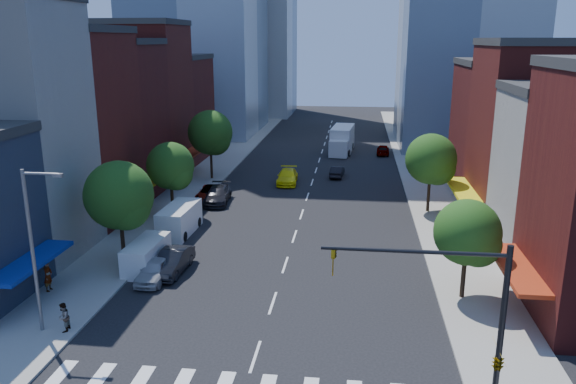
{
  "coord_description": "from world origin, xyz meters",
  "views": [
    {
      "loc": [
        4.69,
        -24.77,
        15.5
      ],
      "look_at": [
        0.03,
        13.4,
        5.0
      ],
      "focal_mm": 35.0,
      "sensor_mm": 36.0,
      "label": 1
    }
  ],
  "objects_px": {
    "parked_car_rear": "(218,195)",
    "cargo_van_far": "(179,220)",
    "parked_car_third": "(210,193)",
    "traffic_car_far": "(383,150)",
    "parked_car_front": "(155,270)",
    "parked_car_second": "(172,262)",
    "pedestrian_near": "(48,276)",
    "taxi": "(287,177)",
    "traffic_car_oncoming": "(337,172)",
    "box_truck": "(342,141)",
    "cargo_van_near": "(146,256)",
    "pedestrian_far": "(63,317)"
  },
  "relations": [
    {
      "from": "parked_car_third",
      "to": "traffic_car_far",
      "type": "distance_m",
      "value": 30.81
    },
    {
      "from": "traffic_car_far",
      "to": "box_truck",
      "type": "relative_size",
      "value": 0.45
    },
    {
      "from": "cargo_van_near",
      "to": "pedestrian_near",
      "type": "xyz_separation_m",
      "value": [
        -4.73,
        -4.37,
        0.14
      ]
    },
    {
      "from": "traffic_car_far",
      "to": "parked_car_third",
      "type": "bearing_deg",
      "value": 57.02
    },
    {
      "from": "traffic_car_far",
      "to": "parked_car_rear",
      "type": "bearing_deg",
      "value": 59.43
    },
    {
      "from": "parked_car_third",
      "to": "parked_car_rear",
      "type": "xyz_separation_m",
      "value": [
        0.96,
        -0.89,
        0.1
      ]
    },
    {
      "from": "parked_car_third",
      "to": "parked_car_second",
      "type": "bearing_deg",
      "value": -85.97
    },
    {
      "from": "traffic_car_oncoming",
      "to": "box_truck",
      "type": "relative_size",
      "value": 0.43
    },
    {
      "from": "parked_car_rear",
      "to": "taxi",
      "type": "bearing_deg",
      "value": 50.59
    },
    {
      "from": "parked_car_front",
      "to": "parked_car_rear",
      "type": "bearing_deg",
      "value": 91.9
    },
    {
      "from": "parked_car_rear",
      "to": "traffic_car_oncoming",
      "type": "distance_m",
      "value": 16.49
    },
    {
      "from": "pedestrian_near",
      "to": "taxi",
      "type": "bearing_deg",
      "value": -23.33
    },
    {
      "from": "parked_car_front",
      "to": "pedestrian_far",
      "type": "relative_size",
      "value": 2.59
    },
    {
      "from": "parked_car_rear",
      "to": "cargo_van_far",
      "type": "distance_m",
      "value": 9.25
    },
    {
      "from": "cargo_van_near",
      "to": "parked_car_second",
      "type": "bearing_deg",
      "value": -7.24
    },
    {
      "from": "parked_car_third",
      "to": "taxi",
      "type": "bearing_deg",
      "value": 45.46
    },
    {
      "from": "cargo_van_far",
      "to": "traffic_car_oncoming",
      "type": "distance_m",
      "value": 24.53
    },
    {
      "from": "traffic_car_far",
      "to": "parked_car_second",
      "type": "bearing_deg",
      "value": 72.32
    },
    {
      "from": "parked_car_rear",
      "to": "cargo_van_far",
      "type": "relative_size",
      "value": 0.99
    },
    {
      "from": "cargo_van_far",
      "to": "box_truck",
      "type": "bearing_deg",
      "value": 73.02
    },
    {
      "from": "taxi",
      "to": "pedestrian_near",
      "type": "xyz_separation_m",
      "value": [
        -11.54,
        -29.44,
        0.37
      ]
    },
    {
      "from": "taxi",
      "to": "box_truck",
      "type": "height_order",
      "value": "box_truck"
    },
    {
      "from": "parked_car_third",
      "to": "box_truck",
      "type": "bearing_deg",
      "value": 62.27
    },
    {
      "from": "parked_car_front",
      "to": "parked_car_third",
      "type": "xyz_separation_m",
      "value": [
        -1.25,
        19.27,
        -0.02
      ]
    },
    {
      "from": "parked_car_second",
      "to": "taxi",
      "type": "height_order",
      "value": "parked_car_second"
    },
    {
      "from": "pedestrian_near",
      "to": "parked_car_rear",
      "type": "bearing_deg",
      "value": -17.07
    },
    {
      "from": "pedestrian_near",
      "to": "pedestrian_far",
      "type": "bearing_deg",
      "value": -145.12
    },
    {
      "from": "parked_car_second",
      "to": "cargo_van_far",
      "type": "relative_size",
      "value": 0.87
    },
    {
      "from": "parked_car_front",
      "to": "box_truck",
      "type": "height_order",
      "value": "box_truck"
    },
    {
      "from": "cargo_van_far",
      "to": "parked_car_rear",
      "type": "bearing_deg",
      "value": 85.88
    },
    {
      "from": "parked_car_front",
      "to": "parked_car_second",
      "type": "distance_m",
      "value": 1.57
    },
    {
      "from": "traffic_car_oncoming",
      "to": "pedestrian_far",
      "type": "distance_m",
      "value": 40.14
    },
    {
      "from": "parked_car_front",
      "to": "parked_car_rear",
      "type": "xyz_separation_m",
      "value": [
        -0.29,
        18.38,
        0.08
      ]
    },
    {
      "from": "parked_car_front",
      "to": "pedestrian_far",
      "type": "distance_m",
      "value": 7.78
    },
    {
      "from": "cargo_van_near",
      "to": "taxi",
      "type": "relative_size",
      "value": 0.91
    },
    {
      "from": "parked_car_rear",
      "to": "pedestrian_near",
      "type": "height_order",
      "value": "pedestrian_near"
    },
    {
      "from": "traffic_car_oncoming",
      "to": "box_truck",
      "type": "distance_m",
      "value": 14.72
    },
    {
      "from": "parked_car_front",
      "to": "traffic_car_far",
      "type": "xyz_separation_m",
      "value": [
        16.75,
        44.27,
        -0.02
      ]
    },
    {
      "from": "parked_car_front",
      "to": "pedestrian_near",
      "type": "xyz_separation_m",
      "value": [
        -5.99,
        -2.66,
        0.42
      ]
    },
    {
      "from": "cargo_van_far",
      "to": "box_truck",
      "type": "distance_m",
      "value": 38.0
    },
    {
      "from": "taxi",
      "to": "traffic_car_far",
      "type": "distance_m",
      "value": 20.76
    },
    {
      "from": "parked_car_front",
      "to": "parked_car_second",
      "type": "height_order",
      "value": "parked_car_second"
    },
    {
      "from": "traffic_car_far",
      "to": "cargo_van_near",
      "type": "bearing_deg",
      "value": 69.84
    },
    {
      "from": "parked_car_third",
      "to": "traffic_car_oncoming",
      "type": "bearing_deg",
      "value": 40.22
    },
    {
      "from": "taxi",
      "to": "pedestrian_far",
      "type": "relative_size",
      "value": 3.23
    },
    {
      "from": "cargo_van_near",
      "to": "cargo_van_far",
      "type": "bearing_deg",
      "value": 92.1
    },
    {
      "from": "parked_car_second",
      "to": "parked_car_third",
      "type": "relative_size",
      "value": 0.95
    },
    {
      "from": "parked_car_second",
      "to": "traffic_car_far",
      "type": "xyz_separation_m",
      "value": [
        16.0,
        42.9,
        -0.08
      ]
    },
    {
      "from": "parked_car_second",
      "to": "parked_car_rear",
      "type": "bearing_deg",
      "value": 96.28
    },
    {
      "from": "parked_car_second",
      "to": "parked_car_rear",
      "type": "distance_m",
      "value": 17.03
    }
  ]
}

